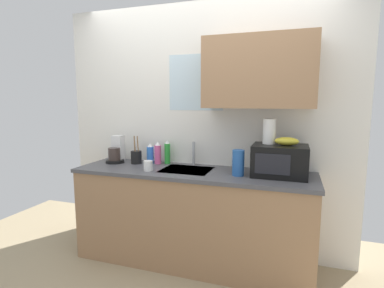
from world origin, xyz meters
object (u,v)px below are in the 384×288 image
object	(u,v)px
dish_soap_bottle_pink	(158,154)
mug_white	(148,166)
cereal_canister	(238,163)
utensil_crock	(136,157)
coffee_maker	(116,152)
banana_bunch	(287,141)
dish_soap_bottle_blue	(150,154)
microwave	(280,161)
dish_soap_bottle_green	(167,153)
paper_towel_roll	(269,131)

from	to	relation	value
dish_soap_bottle_pink	mug_white	world-z (taller)	dish_soap_bottle_pink
cereal_canister	utensil_crock	distance (m)	1.10
coffee_maker	banana_bunch	bearing A→B (deg)	-1.95
dish_soap_bottle_pink	dish_soap_bottle_blue	size ratio (longest dim) A/B	1.09
microwave	banana_bunch	xyz separation A→B (m)	(0.05, 0.00, 0.17)
dish_soap_bottle_blue	cereal_canister	size ratio (longest dim) A/B	0.93
microwave	mug_white	size ratio (longest dim) A/B	4.84
banana_bunch	mug_white	distance (m)	1.25
microwave	dish_soap_bottle_green	xyz separation A→B (m)	(-1.12, 0.17, -0.02)
mug_white	utensil_crock	bearing A→B (deg)	135.83
mug_white	banana_bunch	bearing A→B (deg)	8.91
banana_bunch	dish_soap_bottle_green	xyz separation A→B (m)	(-1.17, 0.17, -0.19)
dish_soap_bottle_blue	banana_bunch	bearing A→B (deg)	-5.24
cereal_canister	utensil_crock	bearing A→B (deg)	171.14
mug_white	utensil_crock	world-z (taller)	utensil_crock
paper_towel_roll	cereal_canister	size ratio (longest dim) A/B	0.98
banana_bunch	cereal_canister	world-z (taller)	banana_bunch
banana_bunch	paper_towel_roll	bearing A→B (deg)	161.57
banana_bunch	dish_soap_bottle_green	bearing A→B (deg)	171.77
banana_bunch	coffee_maker	world-z (taller)	banana_bunch
dish_soap_bottle_pink	cereal_canister	world-z (taller)	dish_soap_bottle_pink
cereal_canister	dish_soap_bottle_green	bearing A→B (deg)	160.99
utensil_crock	dish_soap_bottle_blue	bearing A→B (deg)	21.83
paper_towel_roll	mug_white	distance (m)	1.14
banana_bunch	mug_white	world-z (taller)	banana_bunch
paper_towel_roll	mug_white	bearing A→B (deg)	-167.27
dish_soap_bottle_pink	dish_soap_bottle_green	bearing A→B (deg)	24.78
microwave	coffee_maker	distance (m)	1.66
microwave	banana_bunch	distance (m)	0.18
banana_bunch	mug_white	xyz separation A→B (m)	(-1.21, -0.19, -0.26)
dish_soap_bottle_pink	paper_towel_roll	bearing A→B (deg)	-4.03
paper_towel_roll	utensil_crock	bearing A→B (deg)	179.15
dish_soap_bottle_pink	dish_soap_bottle_blue	bearing A→B (deg)	-176.63
dish_soap_bottle_green	dish_soap_bottle_blue	world-z (taller)	dish_soap_bottle_green
coffee_maker	utensil_crock	size ratio (longest dim) A/B	0.97
microwave	dish_soap_bottle_blue	bearing A→B (deg)	174.49
banana_bunch	dish_soap_bottle_pink	xyz separation A→B (m)	(-1.26, 0.13, -0.20)
microwave	dish_soap_bottle_pink	bearing A→B (deg)	173.88
banana_bunch	dish_soap_bottle_pink	distance (m)	1.28
dish_soap_bottle_pink	cereal_canister	distance (m)	0.90
banana_bunch	paper_towel_roll	size ratio (longest dim) A/B	0.91
banana_bunch	coffee_maker	xyz separation A→B (m)	(-1.71, 0.06, -0.20)
dish_soap_bottle_pink	mug_white	distance (m)	0.33
banana_bunch	dish_soap_bottle_blue	bearing A→B (deg)	174.76
banana_bunch	dish_soap_bottle_blue	distance (m)	1.37
microwave	utensil_crock	world-z (taller)	utensil_crock
paper_towel_roll	dish_soap_bottle_green	xyz separation A→B (m)	(-1.02, 0.12, -0.27)
paper_towel_roll	cereal_canister	distance (m)	0.39
banana_bunch	dish_soap_bottle_pink	world-z (taller)	banana_bunch
dish_soap_bottle_blue	mug_white	distance (m)	0.34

